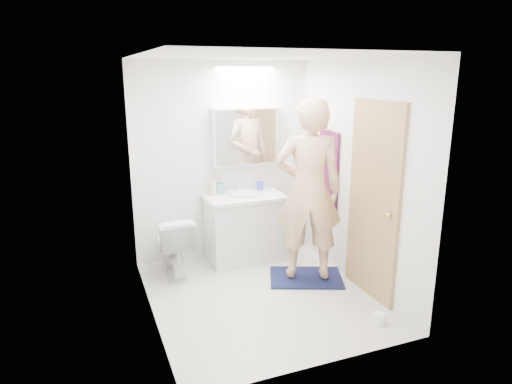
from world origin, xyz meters
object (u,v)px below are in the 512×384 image
toothbrush_cup (260,186)px  soap_bottle_a (213,186)px  vanity_cabinet (245,229)px  toilet (173,245)px  soap_bottle_b (221,186)px  toilet_paper_roll (379,318)px  medicine_cabinet (247,136)px  person (309,190)px

toothbrush_cup → soap_bottle_a: bearing=-179.1°
vanity_cabinet → toilet: 0.92m
soap_bottle_b → toothbrush_cup: size_ratio=1.72×
toilet → toilet_paper_roll: 2.36m
medicine_cabinet → person: bearing=-71.8°
person → toothbrush_cup: 0.98m
person → soap_bottle_a: 1.23m
medicine_cabinet → toilet: 1.58m
person → toilet_paper_roll: person is taller
soap_bottle_b → toothbrush_cup: 0.51m
medicine_cabinet → toothbrush_cup: 0.65m
toilet → soap_bottle_b: soap_bottle_b is taller
soap_bottle_b → toilet_paper_roll: 2.39m
toilet → soap_bottle_b: size_ratio=3.74×
toilet → toilet_paper_roll: (1.55, -1.76, -0.30)m
toothbrush_cup → toilet_paper_roll: 2.22m
medicine_cabinet → toothbrush_cup: (0.15, -0.05, -0.63)m
person → toothbrush_cup: size_ratio=17.89×
soap_bottle_a → toilet_paper_roll: 2.41m
vanity_cabinet → soap_bottle_a: bearing=156.6°
soap_bottle_a → vanity_cabinet: bearing=-23.4°
soap_bottle_a → soap_bottle_b: bearing=15.6°
soap_bottle_b → person: bearing=-54.7°
person → soap_bottle_a: (-0.79, 0.94, -0.10)m
soap_bottle_b → soap_bottle_a: bearing=-164.4°
vanity_cabinet → toilet: bearing=-172.8°
vanity_cabinet → toothbrush_cup: bearing=30.5°
person → toilet: bearing=-4.0°
toothbrush_cup → toilet: bearing=-166.9°
person → toothbrush_cup: person is taller
medicine_cabinet → toilet_paper_roll: 2.59m
soap_bottle_a → soap_bottle_b: 0.11m
soap_bottle_a → toothbrush_cup: bearing=0.9°
toilet → toothbrush_cup: bearing=-168.5°
medicine_cabinet → person: size_ratio=0.45×
medicine_cabinet → soap_bottle_a: size_ratio=4.00×
medicine_cabinet → toilet: bearing=-162.5°
toilet → soap_bottle_b: (0.67, 0.30, 0.56)m
medicine_cabinet → toilet: (-1.03, -0.33, -1.15)m
toothbrush_cup → soap_bottle_b: bearing=177.8°
toothbrush_cup → person: bearing=-79.5°
toilet → toilet_paper_roll: bearing=129.9°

